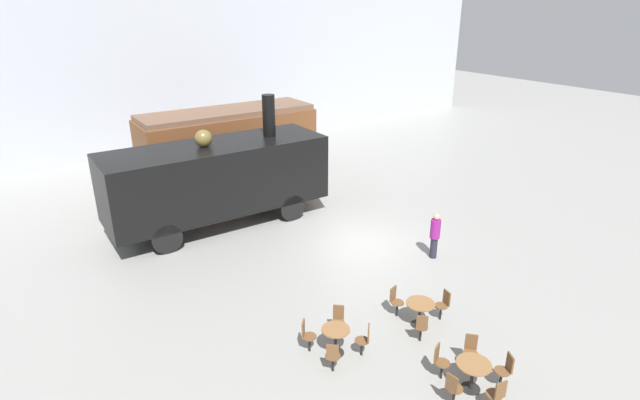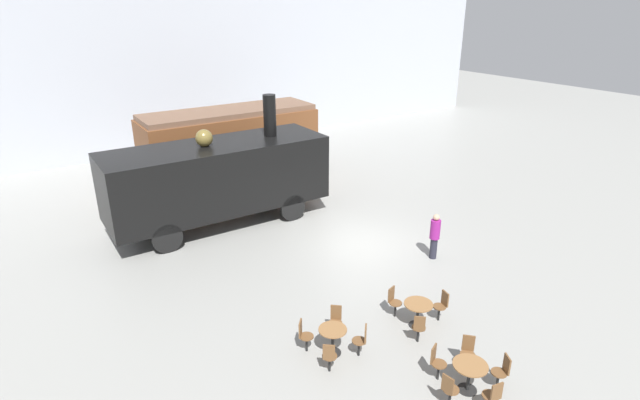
{
  "view_description": "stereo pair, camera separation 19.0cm",
  "coord_description": "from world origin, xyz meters",
  "px_view_note": "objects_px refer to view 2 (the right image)",
  "views": [
    {
      "loc": [
        -10.22,
        -12.72,
        8.23
      ],
      "look_at": [
        -1.06,
        1.0,
        1.6
      ],
      "focal_mm": 28.0,
      "sensor_mm": 36.0,
      "label": 1
    },
    {
      "loc": [
        -10.06,
        -12.83,
        8.23
      ],
      "look_at": [
        -1.06,
        1.0,
        1.6
      ],
      "focal_mm": 28.0,
      "sensor_mm": 36.0,
      "label": 2
    }
  ],
  "objects_px": {
    "cafe_table_far": "(418,309)",
    "cafe_table_near": "(333,336)",
    "passenger_coach_wooden": "(231,140)",
    "steam_locomotive": "(218,176)",
    "visitor_person": "(435,235)",
    "cafe_chair_0": "(329,355)",
    "cafe_table_mid": "(470,371)"
  },
  "relations": [
    {
      "from": "cafe_table_far",
      "to": "cafe_table_near",
      "type": "bearing_deg",
      "value": 173.04
    },
    {
      "from": "passenger_coach_wooden",
      "to": "steam_locomotive",
      "type": "xyz_separation_m",
      "value": [
        -2.38,
        -4.29,
        -0.09
      ]
    },
    {
      "from": "passenger_coach_wooden",
      "to": "cafe_table_far",
      "type": "distance_m",
      "value": 13.59
    },
    {
      "from": "passenger_coach_wooden",
      "to": "visitor_person",
      "type": "xyz_separation_m",
      "value": [
        2.55,
        -10.95,
        -1.18
      ]
    },
    {
      "from": "passenger_coach_wooden",
      "to": "cafe_table_far",
      "type": "height_order",
      "value": "passenger_coach_wooden"
    },
    {
      "from": "passenger_coach_wooden",
      "to": "cafe_chair_0",
      "type": "relative_size",
      "value": 9.39
    },
    {
      "from": "cafe_table_far",
      "to": "cafe_chair_0",
      "type": "xyz_separation_m",
      "value": [
        -3.04,
        -0.24,
        -0.02
      ]
    },
    {
      "from": "passenger_coach_wooden",
      "to": "steam_locomotive",
      "type": "bearing_deg",
      "value": -119.01
    },
    {
      "from": "cafe_chair_0",
      "to": "passenger_coach_wooden",
      "type": "bearing_deg",
      "value": 25.9
    },
    {
      "from": "cafe_table_near",
      "to": "cafe_table_far",
      "type": "xyz_separation_m",
      "value": [
        2.57,
        -0.31,
        0.01
      ]
    },
    {
      "from": "cafe_table_mid",
      "to": "visitor_person",
      "type": "relative_size",
      "value": 0.48
    },
    {
      "from": "visitor_person",
      "to": "cafe_table_far",
      "type": "bearing_deg",
      "value": -140.94
    },
    {
      "from": "cafe_table_far",
      "to": "visitor_person",
      "type": "distance_m",
      "value": 4.05
    },
    {
      "from": "cafe_table_near",
      "to": "cafe_chair_0",
      "type": "relative_size",
      "value": 0.83
    },
    {
      "from": "steam_locomotive",
      "to": "cafe_chair_0",
      "type": "distance_m",
      "value": 9.63
    },
    {
      "from": "steam_locomotive",
      "to": "cafe_table_far",
      "type": "height_order",
      "value": "steam_locomotive"
    },
    {
      "from": "steam_locomotive",
      "to": "cafe_table_mid",
      "type": "bearing_deg",
      "value": -84.72
    },
    {
      "from": "passenger_coach_wooden",
      "to": "steam_locomotive",
      "type": "distance_m",
      "value": 4.9
    },
    {
      "from": "cafe_table_mid",
      "to": "cafe_table_far",
      "type": "distance_m",
      "value": 2.52
    },
    {
      "from": "steam_locomotive",
      "to": "cafe_chair_0",
      "type": "bearing_deg",
      "value": -97.5
    },
    {
      "from": "passenger_coach_wooden",
      "to": "cafe_chair_0",
      "type": "xyz_separation_m",
      "value": [
        -3.62,
        -13.72,
        -1.55
      ]
    },
    {
      "from": "passenger_coach_wooden",
      "to": "visitor_person",
      "type": "distance_m",
      "value": 11.3
    },
    {
      "from": "cafe_table_near",
      "to": "cafe_chair_0",
      "type": "xyz_separation_m",
      "value": [
        -0.47,
        -0.55,
        -0.02
      ]
    },
    {
      "from": "cafe_table_near",
      "to": "cafe_chair_0",
      "type": "bearing_deg",
      "value": -130.67
    },
    {
      "from": "cafe_table_mid",
      "to": "cafe_table_far",
      "type": "height_order",
      "value": "cafe_table_mid"
    },
    {
      "from": "cafe_table_far",
      "to": "passenger_coach_wooden",
      "type": "bearing_deg",
      "value": 87.54
    },
    {
      "from": "cafe_table_far",
      "to": "cafe_chair_0",
      "type": "relative_size",
      "value": 0.89
    },
    {
      "from": "steam_locomotive",
      "to": "visitor_person",
      "type": "relative_size",
      "value": 5.16
    },
    {
      "from": "visitor_person",
      "to": "steam_locomotive",
      "type": "bearing_deg",
      "value": 126.49
    },
    {
      "from": "cafe_table_near",
      "to": "visitor_person",
      "type": "relative_size",
      "value": 0.44
    },
    {
      "from": "cafe_table_near",
      "to": "visitor_person",
      "type": "distance_m",
      "value": 6.13
    },
    {
      "from": "passenger_coach_wooden",
      "to": "cafe_table_mid",
      "type": "distance_m",
      "value": 16.02
    }
  ]
}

